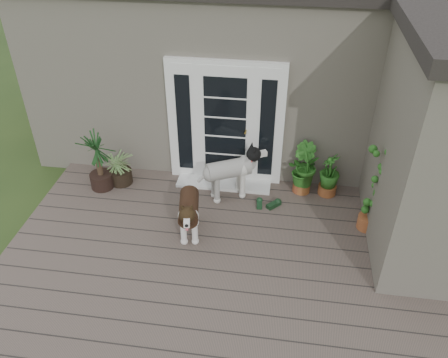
# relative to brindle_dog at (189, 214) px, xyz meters

# --- Properties ---
(deck) EXTENTS (6.20, 4.60, 0.12)m
(deck) POSITION_rel_brindle_dog_xyz_m (0.52, -0.68, -0.44)
(deck) COLOR #6B5B4C
(deck) RESTS_ON ground
(house_main) EXTENTS (7.40, 4.00, 3.10)m
(house_main) POSITION_rel_brindle_dog_xyz_m (0.52, 3.57, 1.05)
(house_main) COLOR #665E54
(house_main) RESTS_ON ground
(house_wing) EXTENTS (1.60, 2.40, 3.10)m
(house_wing) POSITION_rel_brindle_dog_xyz_m (3.42, 0.42, 1.05)
(house_wing) COLOR #665E54
(house_wing) RESTS_ON ground
(door_unit) EXTENTS (1.90, 0.14, 2.15)m
(door_unit) POSITION_rel_brindle_dog_xyz_m (0.32, 1.52, 0.70)
(door_unit) COLOR white
(door_unit) RESTS_ON deck
(door_step) EXTENTS (1.60, 0.40, 0.05)m
(door_step) POSITION_rel_brindle_dog_xyz_m (0.32, 1.32, -0.35)
(door_step) COLOR white
(door_step) RESTS_ON deck
(brindle_dog) EXTENTS (0.54, 0.96, 0.75)m
(brindle_dog) POSITION_rel_brindle_dog_xyz_m (0.00, 0.00, 0.00)
(brindle_dog) COLOR #3C2415
(brindle_dog) RESTS_ON deck
(white_dog) EXTENTS (1.04, 0.80, 0.80)m
(white_dog) POSITION_rel_brindle_dog_xyz_m (0.44, 1.00, 0.02)
(white_dog) COLOR silver
(white_dog) RESTS_ON deck
(spider_plant) EXTENTS (0.68, 0.68, 0.67)m
(spider_plant) POSITION_rel_brindle_dog_xyz_m (-1.44, 1.13, -0.04)
(spider_plant) COLOR #829E61
(spider_plant) RESTS_ON deck
(yucca) EXTENTS (0.90, 0.90, 1.05)m
(yucca) POSITION_rel_brindle_dog_xyz_m (-1.73, 0.95, 0.15)
(yucca) COLOR black
(yucca) RESTS_ON deck
(herb_a) EXTENTS (0.67, 0.67, 0.61)m
(herb_a) POSITION_rel_brindle_dog_xyz_m (1.61, 1.32, -0.07)
(herb_a) COLOR #215B1A
(herb_a) RESTS_ON deck
(herb_b) EXTENTS (0.64, 0.64, 0.68)m
(herb_b) POSITION_rel_brindle_dog_xyz_m (1.65, 1.32, -0.04)
(herb_b) COLOR #195819
(herb_b) RESTS_ON deck
(herb_c) EXTENTS (0.47, 0.47, 0.62)m
(herb_c) POSITION_rel_brindle_dog_xyz_m (2.06, 1.32, -0.07)
(herb_c) COLOR #164E1B
(herb_c) RESTS_ON deck
(sapling) EXTENTS (0.59, 0.59, 1.55)m
(sapling) POSITION_rel_brindle_dog_xyz_m (2.63, 0.52, 0.40)
(sapling) COLOR #225A19
(sapling) RESTS_ON deck
(clog_left) EXTENTS (0.14, 0.27, 0.08)m
(clog_left) POSITION_rel_brindle_dog_xyz_m (0.97, 0.83, -0.34)
(clog_left) COLOR #15351C
(clog_left) RESTS_ON deck
(clog_right) EXTENTS (0.30, 0.31, 0.09)m
(clog_right) POSITION_rel_brindle_dog_xyz_m (1.20, 0.84, -0.33)
(clog_right) COLOR black
(clog_right) RESTS_ON deck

